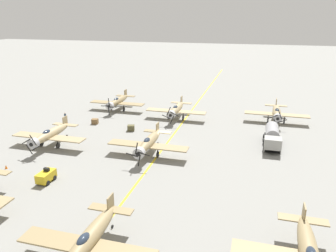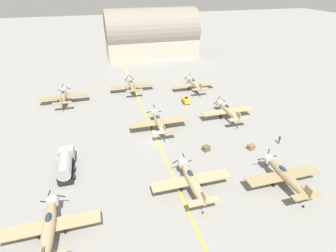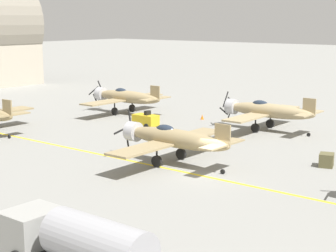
{
  "view_description": "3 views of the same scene",
  "coord_description": "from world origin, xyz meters",
  "px_view_note": "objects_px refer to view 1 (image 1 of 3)",
  "views": [
    {
      "loc": [
        -13.38,
        46.63,
        19.87
      ],
      "look_at": [
        -0.45,
        -0.2,
        3.34
      ],
      "focal_mm": 35.0,
      "sensor_mm": 36.0,
      "label": 1
    },
    {
      "loc": [
        -9.46,
        -41.67,
        27.95
      ],
      "look_at": [
        2.06,
        -0.22,
        3.29
      ],
      "focal_mm": 28.0,
      "sensor_mm": 36.0,
      "label": 2
    },
    {
      "loc": [
        -31.54,
        -21.64,
        10.97
      ],
      "look_at": [
        2.42,
        5.52,
        2.65
      ],
      "focal_mm": 60.0,
      "sensor_mm": 36.0,
      "label": 3
    }
  ],
  "objects_px": {
    "airplane_near_right": "(118,101)",
    "supply_crate_by_tanker": "(131,128)",
    "airplane_near_left": "(277,112)",
    "airplane_near_center": "(176,109)",
    "fuel_tanker": "(272,137)",
    "ground_crew_walking": "(65,117)",
    "airplane_mid_right": "(50,135)",
    "tow_tractor": "(46,176)",
    "traffic_cone": "(6,167)",
    "supply_crate_mid_lane": "(95,121)",
    "airplane_far_center": "(88,240)",
    "airplane_mid_center": "(149,143)"
  },
  "relations": [
    {
      "from": "airplane_mid_center",
      "to": "tow_tractor",
      "type": "distance_m",
      "value": 14.9
    },
    {
      "from": "airplane_near_center",
      "to": "traffic_cone",
      "type": "height_order",
      "value": "airplane_near_center"
    },
    {
      "from": "tow_tractor",
      "to": "traffic_cone",
      "type": "height_order",
      "value": "tow_tractor"
    },
    {
      "from": "airplane_near_center",
      "to": "airplane_near_right",
      "type": "bearing_deg",
      "value": -0.71
    },
    {
      "from": "airplane_mid_center",
      "to": "airplane_near_center",
      "type": "bearing_deg",
      "value": -71.93
    },
    {
      "from": "airplane_near_right",
      "to": "ground_crew_walking",
      "type": "bearing_deg",
      "value": 65.99
    },
    {
      "from": "airplane_near_left",
      "to": "airplane_near_right",
      "type": "relative_size",
      "value": 1.0
    },
    {
      "from": "airplane_near_left",
      "to": "airplane_far_center",
      "type": "xyz_separation_m",
      "value": [
        16.63,
        43.89,
        0.0
      ]
    },
    {
      "from": "ground_crew_walking",
      "to": "supply_crate_mid_lane",
      "type": "height_order",
      "value": "ground_crew_walking"
    },
    {
      "from": "airplane_near_left",
      "to": "ground_crew_walking",
      "type": "bearing_deg",
      "value": 15.02
    },
    {
      "from": "airplane_near_center",
      "to": "airplane_far_center",
      "type": "bearing_deg",
      "value": 104.23
    },
    {
      "from": "tow_tractor",
      "to": "airplane_near_center",
      "type": "bearing_deg",
      "value": -107.4
    },
    {
      "from": "airplane_mid_right",
      "to": "airplane_near_center",
      "type": "distance_m",
      "value": 24.95
    },
    {
      "from": "supply_crate_mid_lane",
      "to": "traffic_cone",
      "type": "relative_size",
      "value": 2.12
    },
    {
      "from": "airplane_mid_right",
      "to": "airplane_near_left",
      "type": "bearing_deg",
      "value": -140.33
    },
    {
      "from": "airplane_far_center",
      "to": "supply_crate_mid_lane",
      "type": "xyz_separation_m",
      "value": [
        16.94,
        -33.64,
        -1.53
      ]
    },
    {
      "from": "airplane_near_left",
      "to": "airplane_near_center",
      "type": "xyz_separation_m",
      "value": [
        19.24,
        3.09,
        0.0
      ]
    },
    {
      "from": "tow_tractor",
      "to": "traffic_cone",
      "type": "xyz_separation_m",
      "value": [
        7.56,
        -1.74,
        -0.52
      ]
    },
    {
      "from": "airplane_mid_right",
      "to": "airplane_near_right",
      "type": "bearing_deg",
      "value": -87.85
    },
    {
      "from": "airplane_near_center",
      "to": "supply_crate_mid_lane",
      "type": "xyz_separation_m",
      "value": [
        14.32,
        7.16,
        -1.53
      ]
    },
    {
      "from": "fuel_tanker",
      "to": "ground_crew_walking",
      "type": "relative_size",
      "value": 4.39
    },
    {
      "from": "airplane_near_right",
      "to": "supply_crate_by_tanker",
      "type": "height_order",
      "value": "airplane_near_right"
    },
    {
      "from": "airplane_near_left",
      "to": "tow_tractor",
      "type": "height_order",
      "value": "airplane_near_left"
    },
    {
      "from": "airplane_near_left",
      "to": "fuel_tanker",
      "type": "height_order",
      "value": "airplane_near_left"
    },
    {
      "from": "tow_tractor",
      "to": "supply_crate_by_tanker",
      "type": "distance_m",
      "value": 20.97
    },
    {
      "from": "airplane_far_center",
      "to": "airplane_mid_center",
      "type": "relative_size",
      "value": 1.0
    },
    {
      "from": "airplane_mid_right",
      "to": "supply_crate_by_tanker",
      "type": "height_order",
      "value": "airplane_mid_right"
    },
    {
      "from": "supply_crate_by_tanker",
      "to": "supply_crate_mid_lane",
      "type": "relative_size",
      "value": 1.05
    },
    {
      "from": "airplane_near_right",
      "to": "tow_tractor",
      "type": "relative_size",
      "value": 4.62
    },
    {
      "from": "airplane_mid_right",
      "to": "airplane_near_center",
      "type": "height_order",
      "value": "airplane_near_center"
    },
    {
      "from": "airplane_far_center",
      "to": "supply_crate_by_tanker",
      "type": "bearing_deg",
      "value": -79.17
    },
    {
      "from": "ground_crew_walking",
      "to": "supply_crate_mid_lane",
      "type": "bearing_deg",
      "value": -177.29
    },
    {
      "from": "airplane_near_left",
      "to": "airplane_near_center",
      "type": "bearing_deg",
      "value": 9.3
    },
    {
      "from": "airplane_mid_center",
      "to": "supply_crate_mid_lane",
      "type": "xyz_separation_m",
      "value": [
        14.75,
        -11.39,
        -1.53
      ]
    },
    {
      "from": "airplane_near_center",
      "to": "fuel_tanker",
      "type": "relative_size",
      "value": 1.5
    },
    {
      "from": "traffic_cone",
      "to": "airplane_far_center",
      "type": "bearing_deg",
      "value": 146.7
    },
    {
      "from": "airplane_near_center",
      "to": "supply_crate_mid_lane",
      "type": "bearing_deg",
      "value": 37.12
    },
    {
      "from": "airplane_mid_right",
      "to": "supply_crate_by_tanker",
      "type": "xyz_separation_m",
      "value": [
        -9.51,
        -10.38,
        -1.5
      ]
    },
    {
      "from": "supply_crate_mid_lane",
      "to": "airplane_near_center",
      "type": "bearing_deg",
      "value": -153.44
    },
    {
      "from": "airplane_near_left",
      "to": "airplane_mid_right",
      "type": "distance_m",
      "value": 41.55
    },
    {
      "from": "airplane_far_center",
      "to": "airplane_mid_right",
      "type": "distance_m",
      "value": 28.17
    },
    {
      "from": "airplane_near_left",
      "to": "ground_crew_walking",
      "type": "relative_size",
      "value": 6.59
    },
    {
      "from": "airplane_near_left",
      "to": "fuel_tanker",
      "type": "relative_size",
      "value": 1.5
    },
    {
      "from": "airplane_far_center",
      "to": "fuel_tanker",
      "type": "xyz_separation_m",
      "value": [
        -15.55,
        -30.93,
        -0.5
      ]
    },
    {
      "from": "airplane_near_left",
      "to": "airplane_near_center",
      "type": "distance_m",
      "value": 19.49
    },
    {
      "from": "airplane_near_left",
      "to": "airplane_near_right",
      "type": "distance_m",
      "value": 33.09
    },
    {
      "from": "tow_tractor",
      "to": "supply_crate_mid_lane",
      "type": "bearing_deg",
      "value": -77.51
    },
    {
      "from": "airplane_near_right",
      "to": "airplane_near_center",
      "type": "distance_m",
      "value": 14.12
    },
    {
      "from": "airplane_far_center",
      "to": "supply_crate_by_tanker",
      "type": "relative_size",
      "value": 9.79
    },
    {
      "from": "airplane_mid_right",
      "to": "supply_crate_mid_lane",
      "type": "distance_m",
      "value": 12.41
    }
  ]
}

